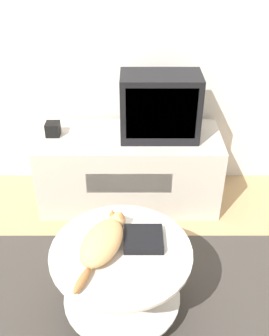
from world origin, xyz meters
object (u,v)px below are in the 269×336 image
Objects in this scene: cat at (102,241)px; dvd_box at (142,239)px; tv at (159,107)px; speaker at (52,129)px.

dvd_box is at bearing -53.69° from cat.
dvd_box is at bearing -97.47° from tv.
tv reaches higher than dvd_box.
dvd_box is 0.39× the size of cat.
tv is 2.68× the size of dvd_box.
speaker reaches higher than cat.
speaker is 1.19m from cat.
tv is 1.16m from cat.
speaker reaches higher than dvd_box.
cat is (0.44, -1.10, -0.07)m from speaker.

